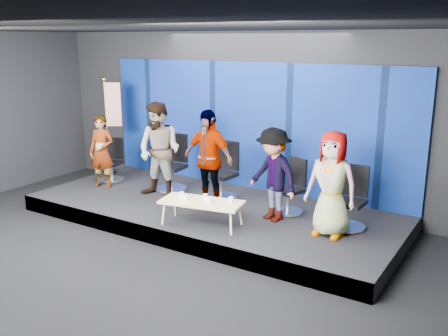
{
  "coord_description": "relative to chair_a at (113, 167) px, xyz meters",
  "views": [
    {
      "loc": [
        4.97,
        -4.93,
        3.35
      ],
      "look_at": [
        0.35,
        2.4,
        1.1
      ],
      "focal_mm": 40.0,
      "sensor_mm": 36.0,
      "label": 1
    }
  ],
  "objects": [
    {
      "name": "ground",
      "position": [
        2.78,
        -2.76,
        -0.61
      ],
      "size": [
        10.0,
        10.0,
        0.0
      ],
      "primitive_type": "plane",
      "color": "black",
      "rests_on": "ground"
    },
    {
      "name": "room_walls",
      "position": [
        2.78,
        -2.76,
        1.82
      ],
      "size": [
        10.02,
        8.02,
        3.51
      ],
      "color": "black",
      "rests_on": "ground"
    },
    {
      "name": "riser",
      "position": [
        2.78,
        -0.26,
        -0.46
      ],
      "size": [
        7.0,
        3.0,
        0.3
      ],
      "primitive_type": "cube",
      "color": "black",
      "rests_on": "ground"
    },
    {
      "name": "backdrop",
      "position": [
        2.78,
        1.19,
        0.99
      ],
      "size": [
        7.0,
        0.08,
        2.6
      ],
      "primitive_type": "cube",
      "color": "navy",
      "rests_on": "riser"
    },
    {
      "name": "chair_a",
      "position": [
        0.0,
        0.0,
        0.0
      ],
      "size": [
        0.64,
        0.64,
        0.94
      ],
      "rotation": [
        0.0,
        0.0,
        0.24
      ],
      "color": "silver",
      "rests_on": "riser"
    },
    {
      "name": "panelist_a",
      "position": [
        0.18,
        -0.47,
        0.45
      ],
      "size": [
        0.63,
        0.48,
        1.52
      ],
      "primitive_type": "imported",
      "rotation": [
        0.0,
        0.0,
        0.24
      ],
      "color": "black",
      "rests_on": "riser"
    },
    {
      "name": "chair_b",
      "position": [
        1.56,
        0.14,
        0.07
      ],
      "size": [
        0.7,
        0.7,
        1.16
      ],
      "rotation": [
        0.0,
        0.0,
        0.07
      ],
      "color": "silver",
      "rests_on": "riser"
    },
    {
      "name": "panelist_b",
      "position": [
        1.65,
        -0.36,
        0.63
      ],
      "size": [
        0.96,
        0.78,
        1.88
      ],
      "primitive_type": "imported",
      "rotation": [
        0.0,
        0.0,
        0.07
      ],
      "color": "black",
      "rests_on": "riser"
    },
    {
      "name": "chair_c",
      "position": [
        2.74,
        0.23,
        0.06
      ],
      "size": [
        0.68,
        0.68,
        1.12
      ],
      "rotation": [
        0.0,
        0.0,
        -0.07
      ],
      "color": "silver",
      "rests_on": "riser"
    },
    {
      "name": "panelist_c",
      "position": [
        2.73,
        -0.28,
        0.6
      ],
      "size": [
        1.09,
        0.52,
        1.82
      ],
      "primitive_type": "imported",
      "rotation": [
        0.0,
        0.0,
        -0.07
      ],
      "color": "black",
      "rests_on": "riser"
    },
    {
      "name": "chair_d",
      "position": [
        4.21,
        0.15,
        0.02
      ],
      "size": [
        0.73,
        0.73,
        1.0
      ],
      "rotation": [
        0.0,
        0.0,
        -0.36
      ],
      "color": "silver",
      "rests_on": "riser"
    },
    {
      "name": "panelist_d",
      "position": [
        4.11,
        -0.34,
        0.5
      ],
      "size": [
        1.19,
        0.93,
        1.62
      ],
      "primitive_type": "imported",
      "rotation": [
        0.0,
        0.0,
        -0.36
      ],
      "color": "black",
      "rests_on": "riser"
    },
    {
      "name": "chair_e",
      "position": [
        5.36,
        0.01,
        0.03
      ],
      "size": [
        0.61,
        0.61,
        1.04
      ],
      "rotation": [
        0.0,
        0.0,
        -0.05
      ],
      "color": "silver",
      "rests_on": "riser"
    },
    {
      "name": "panelist_e",
      "position": [
        5.19,
        -0.47,
        0.54
      ],
      "size": [
        0.85,
        0.57,
        1.69
      ],
      "primitive_type": "imported",
      "rotation": [
        0.0,
        0.0,
        -0.05
      ],
      "color": "black",
      "rests_on": "riser"
    },
    {
      "name": "coffee_table",
      "position": [
        3.22,
        -1.2,
        0.08
      ],
      "size": [
        1.47,
        0.84,
        0.42
      ],
      "rotation": [
        0.0,
        0.0,
        0.2
      ],
      "color": "tan",
      "rests_on": "riser"
    },
    {
      "name": "mug_a",
      "position": [
        2.82,
        -1.21,
        0.16
      ],
      "size": [
        0.08,
        0.08,
        0.09
      ],
      "primitive_type": "cylinder",
      "color": "white",
      "rests_on": "coffee_table"
    },
    {
      "name": "mug_b",
      "position": [
        2.96,
        -1.31,
        0.16
      ],
      "size": [
        0.08,
        0.08,
        0.09
      ],
      "primitive_type": "cylinder",
      "color": "white",
      "rests_on": "coffee_table"
    },
    {
      "name": "mug_c",
      "position": [
        3.2,
        -1.07,
        0.16
      ],
      "size": [
        0.07,
        0.07,
        0.08
      ],
      "primitive_type": "cylinder",
      "color": "white",
      "rests_on": "coffee_table"
    },
    {
      "name": "mug_d",
      "position": [
        3.4,
        -1.24,
        0.17
      ],
      "size": [
        0.09,
        0.09,
        0.11
      ],
      "primitive_type": "cylinder",
      "color": "white",
      "rests_on": "coffee_table"
    },
    {
      "name": "mug_e",
      "position": [
        3.67,
        -1.0,
        0.16
      ],
      "size": [
        0.08,
        0.08,
        0.09
      ],
      "primitive_type": "cylinder",
      "color": "white",
      "rests_on": "coffee_table"
    },
    {
      "name": "flag_stand",
      "position": [
        -0.36,
        0.4,
        0.87
      ],
      "size": [
        0.49,
        0.33,
        2.23
      ],
      "rotation": [
        0.0,
        0.0,
        0.51
      ],
      "color": "black",
      "rests_on": "riser"
    }
  ]
}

